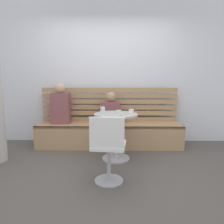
{
  "coord_description": "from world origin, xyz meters",
  "views": [
    {
      "loc": [
        0.12,
        -2.69,
        1.27
      ],
      "look_at": [
        0.06,
        0.66,
        0.75
      ],
      "focal_mm": 33.85,
      "sensor_mm": 36.0,
      "label": 1
    }
  ],
  "objects": [
    {
      "name": "white_chair",
      "position": [
        0.03,
        -0.26,
        0.46
      ],
      "size": [
        0.44,
        0.44,
        0.85
      ],
      "color": "#ADADB2",
      "rests_on": "ground"
    },
    {
      "name": "cup_glass_short",
      "position": [
        0.17,
        0.39,
        0.78
      ],
      "size": [
        0.08,
        0.08,
        0.08
      ],
      "primitive_type": "cylinder",
      "color": "silver",
      "rests_on": "cafe_table"
    },
    {
      "name": "ground",
      "position": [
        0.0,
        0.0,
        0.0
      ],
      "size": [
        8.0,
        8.0,
        0.0
      ],
      "primitive_type": "plane",
      "color": "#514C47"
    },
    {
      "name": "back_wall",
      "position": [
        0.0,
        1.64,
        1.45
      ],
      "size": [
        5.2,
        0.1,
        2.9
      ],
      "primitive_type": "cube",
      "color": "silver",
      "rests_on": "ground"
    },
    {
      "name": "booth_backrest",
      "position": [
        0.0,
        1.44,
        0.78
      ],
      "size": [
        2.65,
        0.04,
        0.67
      ],
      "color": "#A68157",
      "rests_on": "booth_bench"
    },
    {
      "name": "cup_ceramic_white",
      "position": [
        0.36,
        0.54,
        0.78
      ],
      "size": [
        0.08,
        0.08,
        0.07
      ],
      "primitive_type": "cylinder",
      "color": "white",
      "rests_on": "cafe_table"
    },
    {
      "name": "person_adult",
      "position": [
        -0.92,
        1.23,
        0.78
      ],
      "size": [
        0.34,
        0.22,
        0.76
      ],
      "color": "brown",
      "rests_on": "booth_bench"
    },
    {
      "name": "cafe_table",
      "position": [
        0.12,
        0.56,
        0.52
      ],
      "size": [
        0.68,
        0.68,
        0.74
      ],
      "color": "#ADADB2",
      "rests_on": "ground"
    },
    {
      "name": "booth_bench",
      "position": [
        0.0,
        1.2,
        0.22
      ],
      "size": [
        2.7,
        0.52,
        0.44
      ],
      "color": "tan",
      "rests_on": "ground"
    },
    {
      "name": "person_child_left",
      "position": [
        0.03,
        1.21,
        0.7
      ],
      "size": [
        0.34,
        0.22,
        0.6
      ],
      "color": "brown",
      "rests_on": "booth_bench"
    },
    {
      "name": "cup_glass_tall",
      "position": [
        -0.08,
        0.46,
        0.8
      ],
      "size": [
        0.07,
        0.07,
        0.12
      ],
      "primitive_type": "cylinder",
      "color": "silver",
      "rests_on": "cafe_table"
    }
  ]
}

